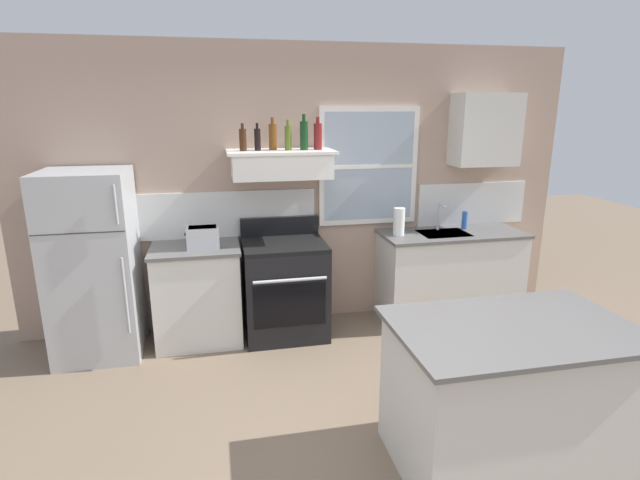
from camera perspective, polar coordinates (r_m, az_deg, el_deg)
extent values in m
plane|color=#7A6651|center=(3.42, 5.48, -23.57)|extent=(16.00, 16.00, 0.00)
cube|color=tan|center=(4.90, -1.96, 5.97)|extent=(5.40, 0.06, 2.70)
cube|color=silver|center=(4.83, -15.40, 2.64)|extent=(2.50, 0.02, 0.44)
cube|color=silver|center=(5.50, 16.98, 4.02)|extent=(1.20, 0.02, 0.44)
cube|color=white|center=(4.98, 5.59, 8.38)|extent=(1.00, 0.04, 1.15)
cube|color=#9EADBC|center=(4.96, 5.65, 8.36)|extent=(0.90, 0.01, 1.05)
cube|color=white|center=(4.96, 5.66, 8.35)|extent=(0.90, 0.02, 0.04)
cube|color=#B7BABC|center=(4.69, -24.52, -2.64)|extent=(0.70, 0.68, 1.62)
cube|color=#333333|center=(4.27, -25.98, 0.68)|extent=(0.69, 0.00, 0.01)
cylinder|color=#A5A8AD|center=(4.33, -21.39, -5.98)|extent=(0.02, 0.02, 0.65)
cylinder|color=#A5A8AD|center=(4.14, -22.39, 3.79)|extent=(0.02, 0.02, 0.31)
cube|color=silver|center=(4.75, -13.78, -6.18)|extent=(0.76, 0.60, 0.88)
cube|color=#605E5B|center=(4.60, -14.13, -0.90)|extent=(0.79, 0.63, 0.03)
cube|color=silver|center=(4.52, -13.25, 0.31)|extent=(0.28, 0.20, 0.19)
cube|color=black|center=(4.50, -13.32, 1.40)|extent=(0.24, 0.16, 0.01)
cube|color=black|center=(4.52, -15.11, 0.63)|extent=(0.02, 0.03, 0.02)
cube|color=black|center=(4.75, -4.05, -5.83)|extent=(0.76, 0.64, 0.87)
cube|color=black|center=(4.60, -4.16, -0.54)|extent=(0.76, 0.64, 0.04)
cube|color=black|center=(4.85, -4.66, 1.62)|extent=(0.76, 0.06, 0.18)
cube|color=black|center=(4.45, -3.45, -7.49)|extent=(0.65, 0.01, 0.40)
cylinder|color=silver|center=(4.33, -3.43, -4.62)|extent=(0.65, 0.03, 0.03)
cube|color=white|center=(4.56, -4.51, 8.54)|extent=(0.88, 0.48, 0.22)
cube|color=#262628|center=(4.35, -4.08, 7.16)|extent=(0.75, 0.02, 0.04)
cube|color=white|center=(4.55, -4.54, 10.07)|extent=(0.96, 0.52, 0.02)
cylinder|color=#381E0F|center=(4.49, -8.83, 11.26)|extent=(0.06, 0.06, 0.19)
cylinder|color=#381E0F|center=(4.48, -8.89, 12.78)|extent=(0.03, 0.03, 0.05)
cylinder|color=black|center=(4.50, -7.17, 11.33)|extent=(0.06, 0.06, 0.19)
cylinder|color=black|center=(4.50, -7.22, 12.85)|extent=(0.02, 0.02, 0.05)
cylinder|color=brown|center=(4.58, -5.43, 11.67)|extent=(0.07, 0.07, 0.23)
cylinder|color=brown|center=(4.57, -5.48, 13.45)|extent=(0.03, 0.03, 0.06)
cylinder|color=#4C601E|center=(4.52, -3.68, 11.57)|extent=(0.06, 0.06, 0.21)
cylinder|color=#4C601E|center=(4.51, -3.71, 13.26)|extent=(0.03, 0.03, 0.05)
cylinder|color=#143819|center=(4.54, -1.85, 11.85)|extent=(0.07, 0.07, 0.25)
cylinder|color=#143819|center=(4.54, -1.86, 13.83)|extent=(0.03, 0.03, 0.06)
cylinder|color=maroon|center=(4.57, -0.25, 11.75)|extent=(0.07, 0.07, 0.23)
cylinder|color=maroon|center=(4.57, -0.25, 13.56)|extent=(0.03, 0.03, 0.06)
cube|color=silver|center=(5.27, 14.55, -4.07)|extent=(1.40, 0.60, 0.88)
cube|color=#605E5B|center=(5.14, 14.89, 0.73)|extent=(1.43, 0.63, 0.03)
cube|color=#B7BABC|center=(5.08, 13.98, 0.71)|extent=(0.48, 0.36, 0.01)
cylinder|color=silver|center=(5.17, 13.42, 2.66)|extent=(0.03, 0.03, 0.28)
cylinder|color=silver|center=(5.07, 13.88, 3.79)|extent=(0.02, 0.16, 0.02)
cylinder|color=white|center=(4.88, 9.03, 2.10)|extent=(0.11, 0.11, 0.27)
cylinder|color=blue|center=(5.29, 16.23, 2.19)|extent=(0.06, 0.06, 0.18)
cube|color=silver|center=(3.33, 20.59, -16.52)|extent=(1.32, 0.82, 0.88)
cube|color=#605E5B|center=(3.12, 21.38, -9.36)|extent=(1.40, 0.90, 0.03)
cube|color=silver|center=(5.28, 18.42, 11.90)|extent=(0.64, 0.32, 0.70)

